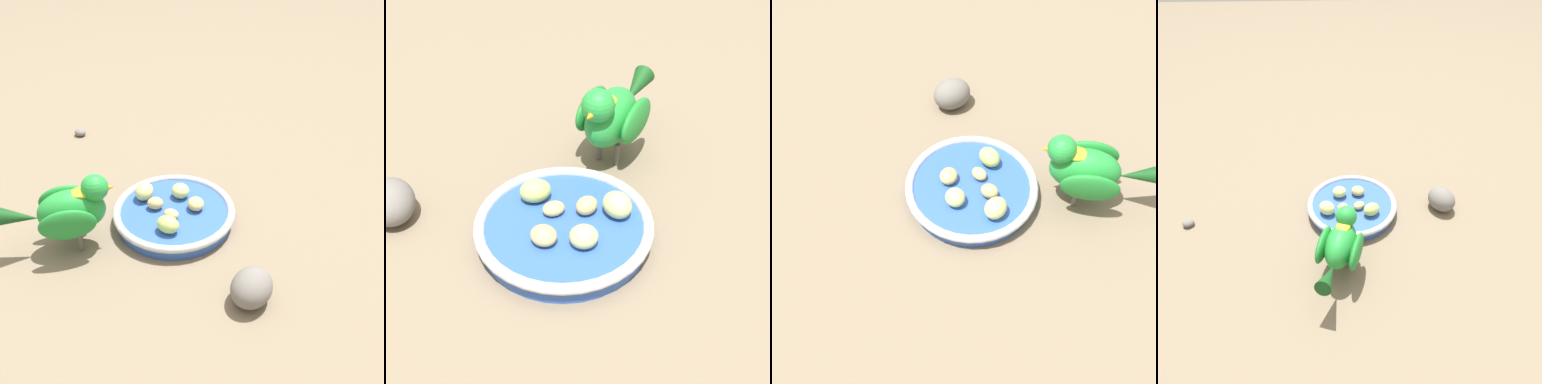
# 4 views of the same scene
# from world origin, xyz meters

# --- Properties ---
(ground_plane) EXTENTS (4.00, 4.00, 0.00)m
(ground_plane) POSITION_xyz_m (0.00, 0.00, 0.00)
(ground_plane) COLOR #756651
(feeding_bowl) EXTENTS (0.22, 0.22, 0.03)m
(feeding_bowl) POSITION_xyz_m (-0.01, 0.02, 0.02)
(feeding_bowl) COLOR #2D56B7
(feeding_bowl) RESTS_ON ground_plane
(apple_piece_0) EXTENTS (0.04, 0.04, 0.02)m
(apple_piece_0) POSITION_xyz_m (0.03, 0.00, 0.04)
(apple_piece_0) COLOR tan
(apple_piece_0) RESTS_ON feeding_bowl
(apple_piece_1) EXTENTS (0.05, 0.05, 0.03)m
(apple_piece_1) POSITION_xyz_m (-0.03, 0.08, 0.04)
(apple_piece_1) COLOR #C6D17A
(apple_piece_1) RESTS_ON feeding_bowl
(apple_piece_2) EXTENTS (0.03, 0.04, 0.02)m
(apple_piece_2) POSITION_xyz_m (-0.02, -0.00, 0.03)
(apple_piece_2) COLOR tan
(apple_piece_2) RESTS_ON feeding_bowl
(apple_piece_3) EXTENTS (0.05, 0.05, 0.03)m
(apple_piece_3) POSITION_xyz_m (-0.04, -0.03, 0.04)
(apple_piece_3) COLOR #B2CC66
(apple_piece_3) RESTS_ON feeding_bowl
(apple_piece_4) EXTENTS (0.04, 0.04, 0.02)m
(apple_piece_4) POSITION_xyz_m (-0.03, 0.04, 0.04)
(apple_piece_4) COLOR tan
(apple_piece_4) RESTS_ON feeding_bowl
(apple_piece_5) EXTENTS (0.04, 0.04, 0.03)m
(apple_piece_5) POSITION_xyz_m (0.02, 0.05, 0.04)
(apple_piece_5) COLOR #C6D17A
(apple_piece_5) RESTS_ON feeding_bowl
(parrot) EXTENTS (0.19, 0.11, 0.14)m
(parrot) POSITION_xyz_m (-0.18, 0.05, 0.08)
(parrot) COLOR #59544C
(parrot) RESTS_ON ground_plane
(rock_large) EXTENTS (0.09, 0.09, 0.06)m
(rock_large) POSITION_xyz_m (-0.00, -0.21, 0.03)
(rock_large) COLOR slate
(rock_large) RESTS_ON ground_plane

